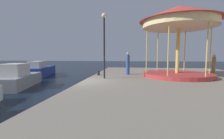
{
  "coord_description": "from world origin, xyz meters",
  "views": [
    {
      "loc": [
        3.23,
        -9.99,
        2.49
      ],
      "look_at": [
        1.51,
        3.88,
        1.23
      ],
      "focal_mm": 24.66,
      "sensor_mm": 36.0,
      "label": 1
    }
  ],
  "objects_px": {
    "carousel": "(179,24)",
    "person_by_the_water": "(214,64)",
    "motorboat_grey": "(17,78)",
    "lamp_post_mid_promenade": "(104,35)",
    "motorboat_blue": "(41,70)",
    "bollard_south": "(98,73)",
    "person_near_carousel": "(128,64)"
  },
  "relations": [
    {
      "from": "bollard_south",
      "to": "carousel",
      "type": "bearing_deg",
      "value": -0.66
    },
    {
      "from": "motorboat_grey",
      "to": "person_by_the_water",
      "type": "bearing_deg",
      "value": 15.37
    },
    {
      "from": "motorboat_grey",
      "to": "bollard_south",
      "type": "bearing_deg",
      "value": 17.31
    },
    {
      "from": "carousel",
      "to": "bollard_south",
      "type": "height_order",
      "value": "carousel"
    },
    {
      "from": "bollard_south",
      "to": "lamp_post_mid_promenade",
      "type": "bearing_deg",
      "value": -65.05
    },
    {
      "from": "motorboat_grey",
      "to": "motorboat_blue",
      "type": "bearing_deg",
      "value": 107.25
    },
    {
      "from": "carousel",
      "to": "person_near_carousel",
      "type": "distance_m",
      "value": 5.23
    },
    {
      "from": "carousel",
      "to": "lamp_post_mid_promenade",
      "type": "bearing_deg",
      "value": -163.02
    },
    {
      "from": "lamp_post_mid_promenade",
      "to": "bollard_south",
      "type": "bearing_deg",
      "value": 114.95
    },
    {
      "from": "motorboat_blue",
      "to": "bollard_south",
      "type": "relative_size",
      "value": 15.35
    },
    {
      "from": "motorboat_blue",
      "to": "carousel",
      "type": "xyz_separation_m",
      "value": [
        14.69,
        -4.6,
        4.28
      ]
    },
    {
      "from": "person_by_the_water",
      "to": "carousel",
      "type": "bearing_deg",
      "value": -146.08
    },
    {
      "from": "motorboat_blue",
      "to": "motorboat_grey",
      "type": "xyz_separation_m",
      "value": [
        2.0,
        -6.46,
        -0.02
      ]
    },
    {
      "from": "person_near_carousel",
      "to": "person_by_the_water",
      "type": "distance_m",
      "value": 8.31
    },
    {
      "from": "motorboat_blue",
      "to": "bollard_south",
      "type": "height_order",
      "value": "motorboat_blue"
    },
    {
      "from": "bollard_south",
      "to": "person_near_carousel",
      "type": "xyz_separation_m",
      "value": [
        2.51,
        0.83,
        0.73
      ]
    },
    {
      "from": "motorboat_grey",
      "to": "carousel",
      "type": "distance_m",
      "value": 13.52
    },
    {
      "from": "motorboat_grey",
      "to": "lamp_post_mid_promenade",
      "type": "xyz_separation_m",
      "value": [
        7.02,
        0.12,
        3.3
      ]
    },
    {
      "from": "motorboat_blue",
      "to": "motorboat_grey",
      "type": "relative_size",
      "value": 1.17
    },
    {
      "from": "person_by_the_water",
      "to": "motorboat_grey",
      "type": "bearing_deg",
      "value": -164.63
    },
    {
      "from": "motorboat_grey",
      "to": "person_near_carousel",
      "type": "xyz_separation_m",
      "value": [
        8.7,
        2.76,
        1.04
      ]
    },
    {
      "from": "motorboat_blue",
      "to": "carousel",
      "type": "relative_size",
      "value": 0.99
    },
    {
      "from": "motorboat_blue",
      "to": "motorboat_grey",
      "type": "height_order",
      "value": "motorboat_grey"
    },
    {
      "from": "lamp_post_mid_promenade",
      "to": "motorboat_grey",
      "type": "bearing_deg",
      "value": -179.0
    },
    {
      "from": "carousel",
      "to": "person_near_carousel",
      "type": "bearing_deg",
      "value": 167.24
    },
    {
      "from": "motorboat_grey",
      "to": "lamp_post_mid_promenade",
      "type": "distance_m",
      "value": 7.76
    },
    {
      "from": "carousel",
      "to": "motorboat_blue",
      "type": "bearing_deg",
      "value": 162.59
    },
    {
      "from": "carousel",
      "to": "person_by_the_water",
      "type": "xyz_separation_m",
      "value": [
        4.11,
        2.77,
        -3.34
      ]
    },
    {
      "from": "carousel",
      "to": "motorboat_grey",
      "type": "bearing_deg",
      "value": -171.69
    },
    {
      "from": "person_near_carousel",
      "to": "lamp_post_mid_promenade",
      "type": "bearing_deg",
      "value": -122.44
    },
    {
      "from": "lamp_post_mid_promenade",
      "to": "motorboat_blue",
      "type": "bearing_deg",
      "value": 144.94
    },
    {
      "from": "bollard_south",
      "to": "person_near_carousel",
      "type": "distance_m",
      "value": 2.75
    }
  ]
}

